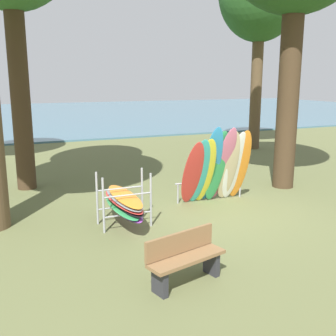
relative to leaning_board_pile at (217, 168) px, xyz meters
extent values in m
plane|color=#60663D|center=(-0.31, -0.74, -0.99)|extent=(80.00, 80.00, 0.00)
cube|color=#477084|center=(-0.31, 30.72, -0.94)|extent=(80.00, 36.00, 0.10)
cylinder|color=#42301E|center=(2.82, 0.74, 2.18)|extent=(0.64, 0.64, 6.34)
cylinder|color=brown|center=(6.13, 7.14, 1.98)|extent=(0.53, 0.53, 5.96)
cylinder|color=#42301E|center=(-4.62, 3.68, 2.09)|extent=(0.57, 0.57, 6.18)
ellipsoid|color=red|center=(-0.74, -0.01, -0.09)|extent=(0.58, 0.95, 1.81)
ellipsoid|color=#38B2AD|center=(-0.55, -0.01, -0.06)|extent=(0.62, 0.96, 1.87)
ellipsoid|color=yellow|center=(-0.37, -0.01, -0.06)|extent=(0.63, 0.97, 1.87)
ellipsoid|color=#2D8ED1|center=(-0.19, -0.01, 0.09)|extent=(0.66, 1.10, 2.17)
ellipsoid|color=#339E56|center=(-0.01, 0.00, 0.03)|extent=(0.52, 0.80, 2.04)
ellipsoid|color=pink|center=(0.17, 0.00, 0.07)|extent=(0.52, 1.05, 2.13)
ellipsoid|color=#C6B289|center=(0.35, 0.00, 0.02)|extent=(0.63, 0.90, 2.02)
ellipsoid|color=white|center=(0.53, 0.00, 0.00)|extent=(0.53, 0.81, 1.99)
ellipsoid|color=orange|center=(0.72, 0.01, 0.02)|extent=(0.63, 0.90, 2.02)
cylinder|color=#9EA0A5|center=(-0.96, 0.41, -0.72)|extent=(0.04, 0.04, 0.55)
cylinder|color=#9EA0A5|center=(0.94, 0.28, -0.72)|extent=(0.04, 0.04, 0.55)
cylinder|color=#9EA0A5|center=(-0.01, 0.35, -0.44)|extent=(2.05, 0.18, 0.04)
cylinder|color=#9EA0A5|center=(-3.33, -0.91, -0.37)|extent=(0.05, 0.05, 1.25)
cylinder|color=#9EA0A5|center=(-2.23, -0.91, -0.37)|extent=(0.05, 0.05, 1.25)
cylinder|color=#9EA0A5|center=(-3.33, -0.31, -0.37)|extent=(0.05, 0.05, 1.25)
cylinder|color=#9EA0A5|center=(-2.23, -0.31, -0.37)|extent=(0.05, 0.05, 1.25)
cylinder|color=#9EA0A5|center=(-2.78, -0.91, -0.64)|extent=(1.10, 0.04, 0.04)
cylinder|color=#9EA0A5|center=(-2.78, -0.91, -0.19)|extent=(1.10, 0.04, 0.04)
cylinder|color=#9EA0A5|center=(-2.78, -0.31, -0.64)|extent=(1.10, 0.04, 0.04)
cylinder|color=#9EA0A5|center=(-2.78, -0.31, -0.19)|extent=(1.10, 0.04, 0.04)
ellipsoid|color=purple|center=(-2.77, -0.61, -0.60)|extent=(0.53, 2.11, 0.06)
ellipsoid|color=#339E56|center=(-2.83, -0.61, -0.54)|extent=(0.51, 2.10, 0.06)
ellipsoid|color=black|center=(-2.73, -0.61, -0.48)|extent=(0.53, 2.11, 0.06)
ellipsoid|color=red|center=(-2.80, -0.61, -0.42)|extent=(0.62, 2.12, 0.06)
ellipsoid|color=gray|center=(-2.79, -0.61, -0.36)|extent=(0.55, 2.11, 0.06)
ellipsoid|color=orange|center=(-2.76, -0.61, -0.30)|extent=(0.51, 2.10, 0.06)
cube|color=#2D2D33|center=(-3.17, -3.81, -0.78)|extent=(0.18, 0.34, 0.42)
cube|color=#2D2D33|center=(-2.09, -3.52, -0.78)|extent=(0.18, 0.34, 0.42)
cube|color=olive|center=(-2.63, -3.67, -0.54)|extent=(1.46, 0.76, 0.06)
cube|color=olive|center=(-2.68, -3.49, -0.32)|extent=(1.37, 0.43, 0.36)
camera|label=1|loc=(-5.29, -9.17, 2.32)|focal=43.13mm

